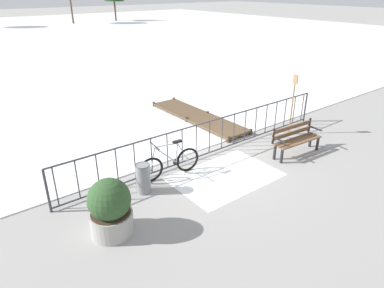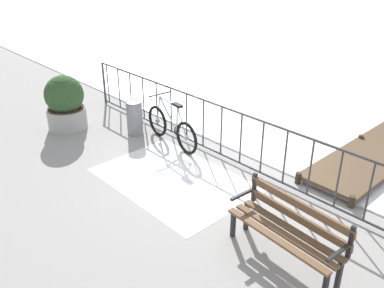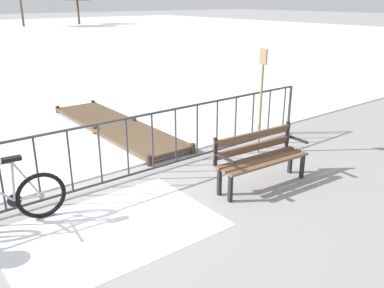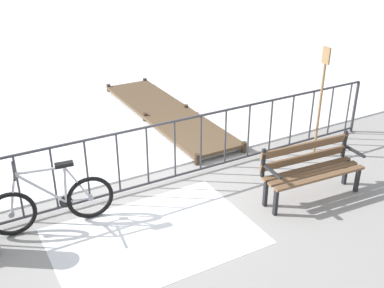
# 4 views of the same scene
# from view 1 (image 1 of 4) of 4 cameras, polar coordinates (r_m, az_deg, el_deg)

# --- Properties ---
(ground_plane) EXTENTS (160.00, 160.00, 0.00)m
(ground_plane) POSITION_cam_1_polar(r_m,az_deg,el_deg) (9.96, 2.85, -1.85)
(ground_plane) COLOR gray
(frozen_pond) EXTENTS (80.00, 56.00, 0.03)m
(frozen_pond) POSITION_cam_1_polar(r_m,az_deg,el_deg) (35.89, -29.13, 14.69)
(frozen_pond) COLOR white
(frozen_pond) RESTS_ON ground
(snow_patch) EXTENTS (2.70, 1.85, 0.01)m
(snow_patch) POSITION_cam_1_polar(r_m,az_deg,el_deg) (8.90, 5.56, -5.39)
(snow_patch) COLOR white
(snow_patch) RESTS_ON ground
(railing_fence) EXTENTS (9.06, 0.06, 1.07)m
(railing_fence) POSITION_cam_1_polar(r_m,az_deg,el_deg) (9.73, 2.92, 1.10)
(railing_fence) COLOR #38383D
(railing_fence) RESTS_ON ground
(bicycle_near_railing) EXTENTS (1.71, 0.52, 0.97)m
(bicycle_near_railing) POSITION_cam_1_polar(r_m,az_deg,el_deg) (8.74, -3.71, -3.21)
(bicycle_near_railing) COLOR black
(bicycle_near_railing) RESTS_ON ground
(park_bench) EXTENTS (1.63, 0.60, 0.89)m
(park_bench) POSITION_cam_1_polar(r_m,az_deg,el_deg) (10.29, 16.82, 1.10)
(park_bench) COLOR brown
(park_bench) RESTS_ON ground
(planter_with_shrub) EXTENTS (0.84, 0.84, 1.20)m
(planter_with_shrub) POSITION_cam_1_polar(r_m,az_deg,el_deg) (6.88, -13.46, -10.36)
(planter_with_shrub) COLOR #9E9B96
(planter_with_shrub) RESTS_ON ground
(trash_bin) EXTENTS (0.35, 0.35, 0.73)m
(trash_bin) POSITION_cam_1_polar(r_m,az_deg,el_deg) (8.14, -8.12, -5.65)
(trash_bin) COLOR gray
(trash_bin) RESTS_ON ground
(oar_upright) EXTENTS (0.04, 0.16, 1.98)m
(oar_upright) POSITION_cam_1_polar(r_m,az_deg,el_deg) (11.44, 16.41, 6.87)
(oar_upright) COLOR #937047
(oar_upright) RESTS_ON ground
(wooden_dock) EXTENTS (1.10, 4.52, 0.20)m
(wooden_dock) POSITION_cam_1_polar(r_m,az_deg,el_deg) (12.61, 0.88, 4.64)
(wooden_dock) COLOR brown
(wooden_dock) RESTS_ON ground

